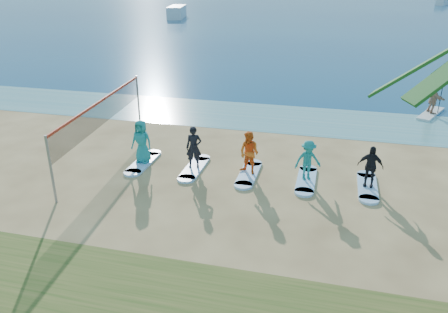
% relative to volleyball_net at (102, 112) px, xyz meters
% --- Properties ---
extents(ground, '(600.00, 600.00, 0.00)m').
position_rel_volleyball_net_xyz_m(ground, '(6.95, -3.56, -1.90)').
color(ground, tan).
rests_on(ground, ground).
extents(shallow_water, '(600.00, 600.00, 0.00)m').
position_rel_volleyball_net_xyz_m(shallow_water, '(6.95, 6.94, -1.90)').
color(shallow_water, teal).
rests_on(shallow_water, ground).
extents(volleyball_net, '(0.98, 9.05, 2.50)m').
position_rel_volleyball_net_xyz_m(volleyball_net, '(0.00, 0.00, 0.00)').
color(volleyball_net, gray).
rests_on(volleyball_net, ground).
extents(paddleboard, '(1.90, 3.02, 0.12)m').
position_rel_volleyball_net_xyz_m(paddleboard, '(14.96, 9.72, -1.84)').
color(paddleboard, silver).
rests_on(paddleboard, ground).
extents(paddleboarder, '(0.94, 1.70, 1.75)m').
position_rel_volleyball_net_xyz_m(paddleboarder, '(14.96, 9.72, -0.91)').
color(paddleboarder, tan).
rests_on(paddleboarder, paddleboard).
extents(boat_offshore_a, '(4.12, 8.64, 1.98)m').
position_rel_volleyball_net_xyz_m(boat_offshore_a, '(-17.94, 58.53, -1.90)').
color(boat_offshore_a, silver).
rests_on(boat_offshore_a, ground).
extents(boat_offshore_b, '(4.09, 6.93, 1.37)m').
position_rel_volleyball_net_xyz_m(boat_offshore_b, '(32.94, 104.32, -1.90)').
color(boat_offshore_b, silver).
rests_on(boat_offshore_b, ground).
extents(surfboard_0, '(0.70, 2.20, 0.09)m').
position_rel_volleyball_net_xyz_m(surfboard_0, '(2.02, -0.62, -1.86)').
color(surfboard_0, '#A4D2FF').
rests_on(surfboard_0, ground).
extents(student_0, '(0.91, 0.62, 1.81)m').
position_rel_volleyball_net_xyz_m(student_0, '(2.02, -0.62, -0.91)').
color(student_0, teal).
rests_on(student_0, surfboard_0).
extents(surfboard_1, '(0.70, 2.20, 0.09)m').
position_rel_volleyball_net_xyz_m(surfboard_1, '(4.28, -0.62, -1.86)').
color(surfboard_1, '#A4D2FF').
rests_on(surfboard_1, ground).
extents(student_1, '(0.70, 0.54, 1.73)m').
position_rel_volleyball_net_xyz_m(student_1, '(4.28, -0.62, -0.95)').
color(student_1, black).
rests_on(student_1, surfboard_1).
extents(surfboard_2, '(0.70, 2.20, 0.09)m').
position_rel_volleyball_net_xyz_m(surfboard_2, '(6.54, -0.62, -1.86)').
color(surfboard_2, '#A4D2FF').
rests_on(surfboard_2, ground).
extents(student_2, '(1.01, 0.91, 1.71)m').
position_rel_volleyball_net_xyz_m(student_2, '(6.54, -0.62, -0.96)').
color(student_2, orange).
rests_on(student_2, surfboard_2).
extents(surfboard_3, '(0.70, 2.20, 0.09)m').
position_rel_volleyball_net_xyz_m(surfboard_3, '(8.80, -0.62, -1.86)').
color(surfboard_3, '#A4D2FF').
rests_on(surfboard_3, ground).
extents(student_3, '(1.17, 0.94, 1.57)m').
position_rel_volleyball_net_xyz_m(student_3, '(8.80, -0.62, -1.03)').
color(student_3, '#1A7F7A').
rests_on(student_3, surfboard_3).
extents(surfboard_4, '(0.70, 2.20, 0.09)m').
position_rel_volleyball_net_xyz_m(surfboard_4, '(11.07, -0.62, -1.86)').
color(surfboard_4, '#A4D2FF').
rests_on(surfboard_4, ground).
extents(student_4, '(0.97, 0.50, 1.58)m').
position_rel_volleyball_net_xyz_m(student_4, '(11.07, -0.62, -1.03)').
color(student_4, black).
rests_on(student_4, surfboard_4).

